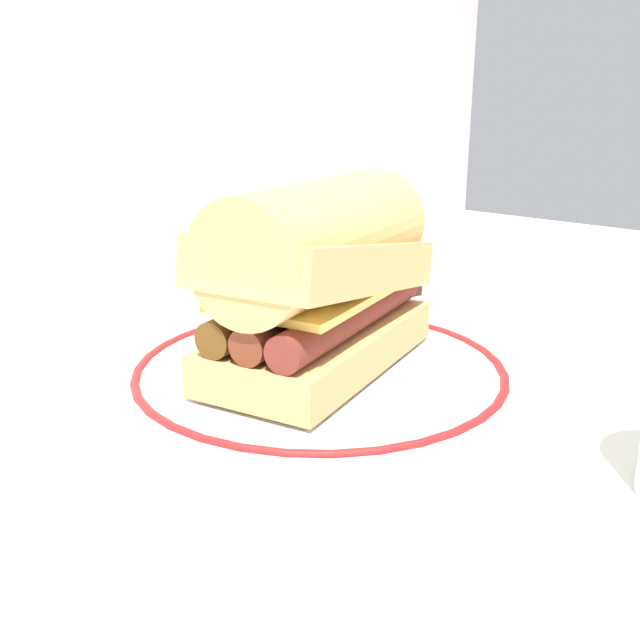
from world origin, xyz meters
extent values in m
plane|color=white|center=(0.00, 0.00, 0.00)|extent=(1.50, 1.50, 0.00)
cylinder|color=white|center=(0.03, -0.01, 0.01)|extent=(0.27, 0.27, 0.01)
torus|color=maroon|center=(0.03, -0.01, 0.01)|extent=(0.24, 0.24, 0.01)
cube|color=#DEAD66|center=(0.03, -0.01, 0.03)|extent=(0.19, 0.12, 0.03)
cylinder|color=maroon|center=(0.03, -0.04, 0.05)|extent=(0.17, 0.06, 0.02)
cylinder|color=brown|center=(0.03, -0.01, 0.05)|extent=(0.17, 0.06, 0.02)
cylinder|color=brown|center=(0.02, 0.01, 0.05)|extent=(0.17, 0.06, 0.02)
cube|color=#EFC64C|center=(0.03, -0.01, 0.07)|extent=(0.16, 0.11, 0.01)
cube|color=#DEAC65|center=(0.03, -0.01, 0.08)|extent=(0.19, 0.12, 0.06)
cylinder|color=#E3AE65|center=(0.03, -0.01, 0.10)|extent=(0.19, 0.11, 0.07)
cube|color=silver|center=(0.16, 0.09, 0.00)|extent=(0.10, 0.04, 0.01)
cube|color=black|center=(0.23, 0.07, 0.01)|extent=(0.06, 0.03, 0.01)
camera|label=1|loc=(-0.29, -0.30, 0.18)|focal=39.07mm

